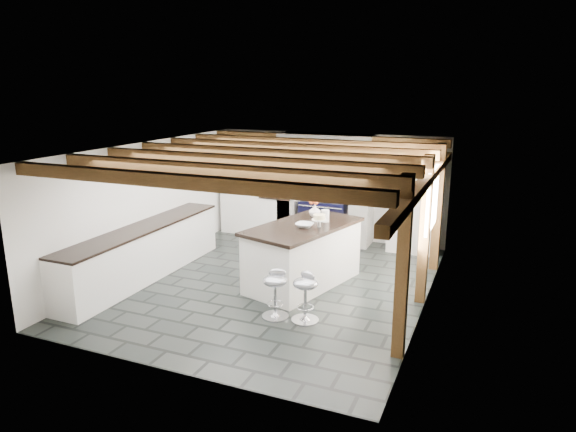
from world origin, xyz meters
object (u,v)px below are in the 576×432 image
at_px(kitchen_island, 303,254).
at_px(bar_stool_near, 306,291).
at_px(range_cooker, 324,220).
at_px(bar_stool_far, 275,288).

height_order(kitchen_island, bar_stool_near, kitchen_island).
distance_m(kitchen_island, bar_stool_near, 1.42).
bearing_deg(bar_stool_near, range_cooker, 125.34).
bearing_deg(range_cooker, bar_stool_far, -81.74).
relative_size(kitchen_island, bar_stool_near, 3.17).
xyz_separation_m(kitchen_island, bar_stool_far, (0.09, -1.36, -0.08)).
distance_m(range_cooker, bar_stool_near, 3.94).
relative_size(range_cooker, kitchen_island, 0.43).
height_order(range_cooker, bar_stool_far, range_cooker).
distance_m(range_cooker, bar_stool_far, 3.90).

